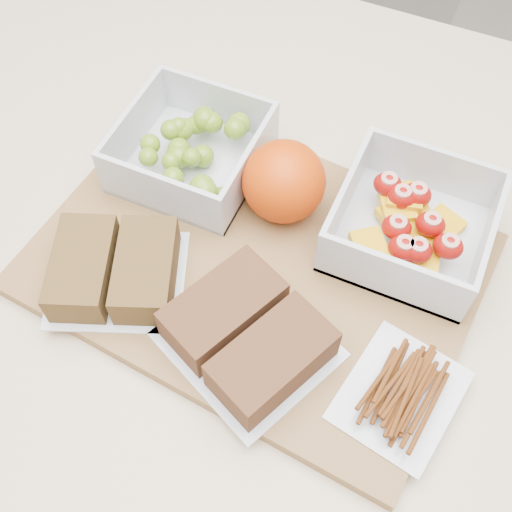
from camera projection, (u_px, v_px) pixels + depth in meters
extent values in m
plane|color=gray|center=(254.00, 480.00, 1.41)|extent=(4.00, 4.00, 0.00)
cube|color=beige|center=(253.00, 413.00, 1.03)|extent=(1.20, 0.90, 0.90)
cube|color=olive|center=(256.00, 264.00, 0.64)|extent=(0.45, 0.34, 0.02)
cube|color=silver|center=(193.00, 164.00, 0.69)|extent=(0.14, 0.14, 0.01)
cube|color=silver|center=(219.00, 105.00, 0.70)|extent=(0.14, 0.01, 0.06)
cube|color=silver|center=(160.00, 195.00, 0.64)|extent=(0.14, 0.01, 0.06)
cube|color=silver|center=(250.00, 168.00, 0.66)|extent=(0.01, 0.13, 0.06)
cube|color=silver|center=(134.00, 128.00, 0.69)|extent=(0.01, 0.13, 0.06)
sphere|color=olive|center=(179.00, 157.00, 0.67)|extent=(0.02, 0.02, 0.02)
sphere|color=olive|center=(150.00, 144.00, 0.67)|extent=(0.02, 0.02, 0.02)
sphere|color=olive|center=(210.00, 123.00, 0.68)|extent=(0.02, 0.02, 0.02)
sphere|color=olive|center=(203.00, 156.00, 0.68)|extent=(0.02, 0.02, 0.02)
sphere|color=olive|center=(171.00, 130.00, 0.68)|extent=(0.02, 0.02, 0.02)
sphere|color=olive|center=(175.00, 155.00, 0.67)|extent=(0.02, 0.02, 0.02)
sphere|color=olive|center=(179.00, 126.00, 0.68)|extent=(0.02, 0.02, 0.02)
sphere|color=olive|center=(202.00, 187.00, 0.63)|extent=(0.03, 0.03, 0.03)
sphere|color=olive|center=(239.00, 124.00, 0.68)|extent=(0.03, 0.03, 0.03)
sphere|color=olive|center=(205.00, 120.00, 0.68)|extent=(0.03, 0.03, 0.03)
sphere|color=olive|center=(148.00, 157.00, 0.66)|extent=(0.02, 0.02, 0.02)
sphere|color=olive|center=(235.00, 129.00, 0.67)|extent=(0.02, 0.02, 0.02)
sphere|color=olive|center=(173.00, 178.00, 0.65)|extent=(0.02, 0.02, 0.02)
sphere|color=olive|center=(197.00, 124.00, 0.69)|extent=(0.02, 0.02, 0.02)
sphere|color=olive|center=(182.00, 130.00, 0.68)|extent=(0.02, 0.02, 0.02)
sphere|color=olive|center=(212.00, 123.00, 0.68)|extent=(0.02, 0.02, 0.02)
sphere|color=olive|center=(205.00, 191.00, 0.63)|extent=(0.03, 0.03, 0.03)
sphere|color=olive|center=(221.00, 196.00, 0.65)|extent=(0.02, 0.02, 0.02)
sphere|color=olive|center=(186.00, 127.00, 0.68)|extent=(0.02, 0.02, 0.02)
sphere|color=olive|center=(171.00, 161.00, 0.66)|extent=(0.02, 0.02, 0.02)
sphere|color=olive|center=(204.00, 118.00, 0.70)|extent=(0.03, 0.03, 0.03)
sphere|color=olive|center=(192.00, 157.00, 0.66)|extent=(0.02, 0.02, 0.02)
sphere|color=olive|center=(179.00, 149.00, 0.67)|extent=(0.02, 0.02, 0.02)
cube|color=silver|center=(407.00, 237.00, 0.64)|extent=(0.15, 0.15, 0.01)
cube|color=silver|center=(432.00, 170.00, 0.65)|extent=(0.15, 0.01, 0.06)
cube|color=silver|center=(391.00, 278.00, 0.59)|extent=(0.15, 0.01, 0.06)
cube|color=silver|center=(484.00, 246.00, 0.60)|extent=(0.01, 0.13, 0.06)
cube|color=silver|center=(345.00, 198.00, 0.64)|extent=(0.01, 0.13, 0.06)
cube|color=#CF950B|center=(408.00, 248.00, 0.62)|extent=(0.04, 0.05, 0.01)
cube|color=#CF950B|center=(405.00, 205.00, 0.64)|extent=(0.05, 0.06, 0.01)
cube|color=#CF950B|center=(423.00, 229.00, 0.63)|extent=(0.05, 0.06, 0.01)
cube|color=#CF950B|center=(440.00, 227.00, 0.64)|extent=(0.05, 0.05, 0.01)
cube|color=#CF950B|center=(397.00, 206.00, 0.64)|extent=(0.05, 0.05, 0.01)
cube|color=#CF950B|center=(404.00, 198.00, 0.63)|extent=(0.04, 0.04, 0.01)
cube|color=#CF950B|center=(370.00, 247.00, 0.61)|extent=(0.05, 0.05, 0.01)
cube|color=#CF950B|center=(420.00, 258.00, 0.61)|extent=(0.04, 0.04, 0.01)
cube|color=#CF950B|center=(397.00, 218.00, 0.64)|extent=(0.05, 0.05, 0.01)
ellipsoid|color=#A21108|center=(430.00, 224.00, 0.61)|extent=(0.03, 0.03, 0.02)
ellipsoid|color=#A21108|center=(417.00, 250.00, 0.60)|extent=(0.03, 0.03, 0.02)
ellipsoid|color=#A21108|center=(388.00, 185.00, 0.64)|extent=(0.03, 0.03, 0.02)
ellipsoid|color=#A21108|center=(448.00, 246.00, 0.60)|extent=(0.03, 0.03, 0.02)
ellipsoid|color=#A21108|center=(401.00, 197.00, 0.63)|extent=(0.03, 0.03, 0.02)
ellipsoid|color=#A21108|center=(403.00, 248.00, 0.60)|extent=(0.03, 0.03, 0.02)
ellipsoid|color=#A21108|center=(396.00, 228.00, 0.61)|extent=(0.03, 0.03, 0.02)
ellipsoid|color=#A21108|center=(417.00, 195.00, 0.63)|extent=(0.03, 0.03, 0.02)
sphere|color=#D53E05|center=(284.00, 182.00, 0.63)|extent=(0.08, 0.08, 0.08)
cube|color=silver|center=(118.00, 279.00, 0.62)|extent=(0.16, 0.15, 0.00)
cube|color=brown|center=(83.00, 268.00, 0.60)|extent=(0.09, 0.11, 0.04)
cube|color=brown|center=(146.00, 270.00, 0.60)|extent=(0.09, 0.11, 0.04)
cube|color=silver|center=(248.00, 344.00, 0.58)|extent=(0.18, 0.17, 0.00)
cube|color=brown|center=(224.00, 310.00, 0.58)|extent=(0.10, 0.12, 0.04)
cube|color=brown|center=(272.00, 360.00, 0.55)|extent=(0.10, 0.12, 0.04)
cube|color=silver|center=(400.00, 395.00, 0.56)|extent=(0.11, 0.13, 0.00)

